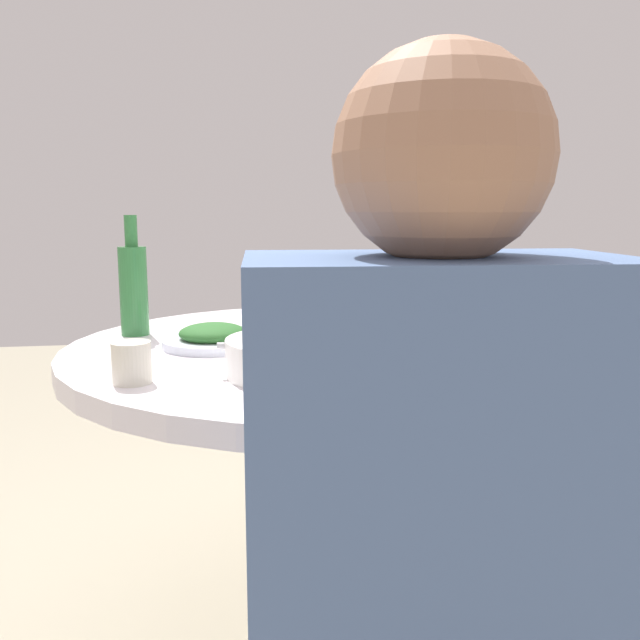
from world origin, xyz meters
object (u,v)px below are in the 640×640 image
Objects in this scene: diner_left at (431,535)px; dish_greens at (213,338)px; dish_noodles at (491,323)px; rice_bowl at (317,305)px; dish_stirfry at (484,351)px; round_dining_table at (329,403)px; tea_cup_far at (424,388)px; soup_bowl at (301,357)px; green_bottle at (134,287)px; tea_cup_near at (132,363)px.

dish_greens is at bearing -76.70° from diner_left.
diner_left is (0.48, 0.99, -0.02)m from dish_noodles.
rice_bowl reaches higher than dish_stirfry.
diner_left is (0.05, 0.88, 0.14)m from round_dining_table.
tea_cup_far is (-0.06, 0.50, 0.17)m from round_dining_table.
dish_stirfry is at bearing -116.10° from diner_left.
rice_bowl is 0.78m from tea_cup_far.
rice_bowl is 0.56m from dish_stirfry.
soup_bowl is 0.38m from dish_stirfry.
green_bottle reaches higher than tea_cup_near.
round_dining_table is 4.26× the size of rice_bowl.
dish_noodles is at bearing 157.06° from rice_bowl.
dish_noodles is at bearing -154.46° from tea_cup_near.
round_dining_table is at bearing 87.00° from rice_bowl.
soup_bowl is at bearing -54.24° from tea_cup_far.
dish_stirfry is at bearing 64.66° from dish_noodles.
tea_cup_far is (0.36, 0.60, 0.01)m from dish_noodles.
tea_cup_near is at bearing 3.74° from soup_bowl.
soup_bowl is 4.16× the size of tea_cup_near.
diner_left is at bearing 86.76° from round_dining_table.
dish_greens reaches higher than dish_stirfry.
dish_stirfry is 3.42× the size of tea_cup_near.
rice_bowl is 4.18× the size of tea_cup_far.
diner_left reaches higher than soup_bowl.
round_dining_table is 0.47m from dish_noodles.
dish_stirfry is (-0.26, 0.49, -0.03)m from rice_bowl.
dish_stirfry is (-0.28, 0.21, 0.16)m from round_dining_table.
green_bottle reaches higher than dish_noodles.
tea_cup_far is 0.41m from diner_left.
dish_greens reaches higher than dish_noodles.
rice_bowl is 1.24× the size of dish_greens.
diner_left is (0.33, 0.67, -0.02)m from dish_stirfry.
rice_bowl is at bearing -61.55° from dish_stirfry.
dish_greens is (0.26, 0.00, 0.16)m from round_dining_table.
diner_left is (-0.39, 1.05, -0.12)m from green_bottle.
round_dining_table is 0.38m from dish_stirfry.
dish_stirfry is 0.75m from diner_left.
tea_cup_far is (-0.05, 0.77, -0.02)m from rice_bowl.
round_dining_table is 17.79× the size of tea_cup_far.
green_bottle is at bearing -83.90° from tea_cup_near.
rice_bowl is 1.10× the size of dish_stirfry.
diner_left is at bearing 63.90° from dish_stirfry.
dish_stirfry is at bearing -173.29° from tea_cup_near.
round_dining_table is 0.52m from tea_cup_near.
rice_bowl is at bearing -166.83° from green_bottle.
green_bottle is 4.34× the size of tea_cup_far.
tea_cup_far is (-0.16, 0.23, -0.00)m from soup_bowl.
tea_cup_near is at bearing -24.14° from tea_cup_far.
dish_stirfry is 0.33× the size of diner_left.
green_bottle is (0.35, -0.44, 0.08)m from soup_bowl.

